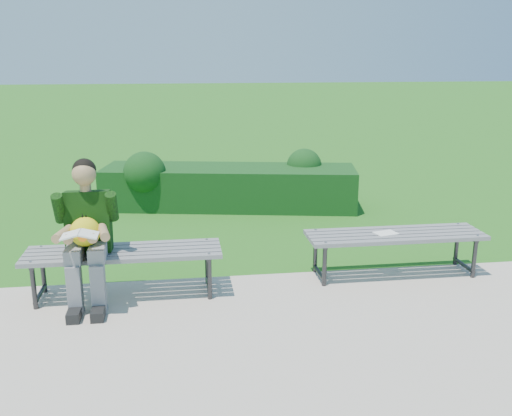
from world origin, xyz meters
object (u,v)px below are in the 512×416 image
object	(u,v)px
bench_right	(395,238)
paper_sheet	(386,233)
bench_left	(124,256)
seated_boy	(87,230)
hedge	(226,184)

from	to	relation	value
bench_right	paper_sheet	world-z (taller)	bench_right
bench_right	bench_left	bearing A→B (deg)	-176.60
seated_boy	bench_right	bearing A→B (deg)	4.92
bench_right	hedge	bearing A→B (deg)	115.84
hedge	paper_sheet	world-z (taller)	hedge
hedge	bench_right	distance (m)	3.35
hedge	bench_left	size ratio (longest dim) A/B	2.13
bench_left	paper_sheet	xyz separation A→B (m)	(2.59, 0.16, 0.06)
hedge	seated_boy	size ratio (longest dim) A/B	2.91
bench_left	paper_sheet	bearing A→B (deg)	3.53
bench_left	seated_boy	distance (m)	0.43
seated_boy	bench_left	bearing A→B (deg)	18.03
hedge	seated_boy	xyz separation A→B (m)	(-1.53, -3.27, 0.37)
paper_sheet	bench_right	bearing A→B (deg)	-0.00
seated_boy	paper_sheet	world-z (taller)	seated_boy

